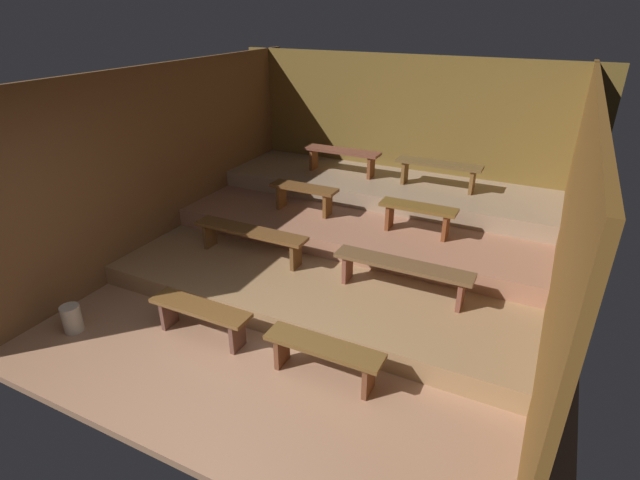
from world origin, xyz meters
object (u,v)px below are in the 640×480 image
at_px(bench_middle_right, 418,213).
at_px(bench_upper_right, 438,168).
at_px(bench_floor_left, 201,313).
at_px(bench_floor_right, 324,352).
at_px(bench_upper_left, 342,155).
at_px(pail_floor, 72,319).
at_px(bench_lower_right, 402,269).
at_px(bench_middle_left, 304,193).
at_px(bench_lower_left, 250,235).

bearing_deg(bench_middle_right, bench_upper_right, 92.77).
relative_size(bench_floor_left, bench_floor_right, 1.00).
xyz_separation_m(bench_floor_left, bench_upper_left, (-0.06, 3.72, 0.74)).
bearing_deg(bench_floor_left, bench_upper_left, 90.95).
relative_size(bench_floor_right, pail_floor, 3.71).
distance_m(bench_upper_left, bench_upper_right, 1.56).
relative_size(bench_lower_right, bench_upper_right, 1.25).
bearing_deg(bench_middle_left, bench_upper_right, 36.25).
relative_size(bench_lower_left, bench_upper_left, 1.25).
bearing_deg(pail_floor, bench_middle_right, 46.82).
height_order(bench_middle_left, bench_middle_right, same).
bearing_deg(bench_lower_left, bench_upper_right, 52.33).
relative_size(bench_lower_left, bench_lower_right, 1.00).
relative_size(bench_middle_left, bench_upper_right, 0.79).
bearing_deg(bench_middle_right, bench_upper_left, 143.75).
relative_size(bench_floor_right, bench_upper_right, 0.92).
distance_m(bench_middle_left, bench_middle_right, 1.67).
bearing_deg(bench_middle_left, bench_upper_left, 87.23).
height_order(bench_upper_right, pail_floor, bench_upper_right).
bearing_deg(bench_middle_left, bench_middle_right, 0.00).
height_order(bench_lower_left, bench_middle_right, bench_middle_right).
bearing_deg(bench_floor_left, bench_middle_right, 58.43).
distance_m(bench_lower_left, bench_middle_right, 2.18).
distance_m(bench_floor_left, bench_lower_left, 1.45).
distance_m(bench_floor_right, pail_floor, 2.82).
height_order(bench_lower_left, bench_middle_left, bench_middle_left).
height_order(bench_lower_left, bench_lower_right, same).
relative_size(bench_lower_left, pail_floor, 5.05).
bearing_deg(bench_middle_right, bench_floor_left, -121.57).
distance_m(bench_floor_left, bench_upper_left, 3.79).
relative_size(bench_lower_right, pail_floor, 5.05).
xyz_separation_m(bench_middle_left, bench_middle_right, (1.67, 0.00, 0.00)).
height_order(bench_floor_left, bench_upper_left, bench_upper_left).
bearing_deg(pail_floor, bench_middle_left, 68.52).
bearing_deg(bench_upper_right, bench_floor_left, -111.95).
height_order(bench_lower_right, bench_middle_left, bench_middle_left).
distance_m(bench_lower_right, bench_middle_left, 2.18).
bearing_deg(bench_lower_right, bench_upper_left, 127.67).
distance_m(bench_middle_right, bench_upper_right, 1.21).
bearing_deg(bench_upper_left, bench_floor_right, -68.05).
height_order(bench_middle_left, pail_floor, bench_middle_left).
height_order(bench_lower_right, pail_floor, bench_lower_right).
xyz_separation_m(bench_floor_left, bench_middle_right, (1.56, 2.53, 0.49)).
bearing_deg(pail_floor, bench_upper_left, 73.44).
relative_size(bench_lower_right, bench_middle_right, 1.58).
bearing_deg(bench_lower_left, bench_upper_left, 84.30).
distance_m(bench_middle_right, bench_upper_left, 2.02).
bearing_deg(pail_floor, bench_floor_right, 11.08).
bearing_deg(bench_lower_left, bench_floor_right, -38.91).
bearing_deg(bench_lower_right, pail_floor, -147.64).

